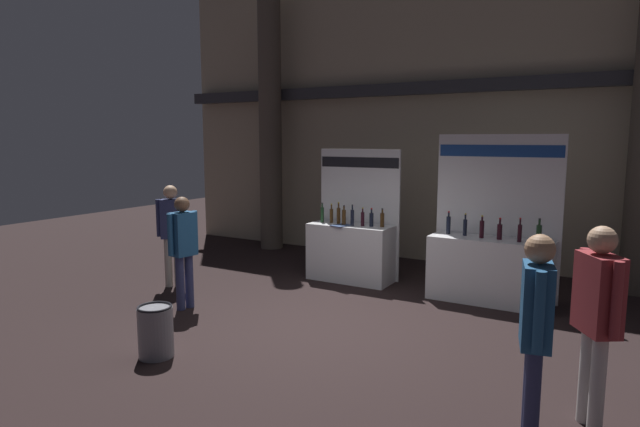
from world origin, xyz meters
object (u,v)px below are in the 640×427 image
object	(u,v)px
exhibitor_booth_1	(491,262)
trash_bin	(156,331)
visitor_1	(183,243)
visitor_0	(536,322)
exhibitor_booth_0	(352,247)
visitor_4	(172,228)
visitor_2	(597,308)

from	to	relation	value
exhibitor_booth_1	trash_bin	world-z (taller)	exhibitor_booth_1
visitor_1	visitor_0	bearing A→B (deg)	86.12
exhibitor_booth_1	visitor_0	xyz separation A→B (m)	(1.18, -3.80, 0.42)
exhibitor_booth_0	visitor_1	distance (m)	3.02
trash_bin	visitor_1	bearing A→B (deg)	123.60
trash_bin	visitor_4	xyz separation A→B (m)	(-1.99, 2.23, 0.71)
exhibitor_booth_0	exhibitor_booth_1	distance (m)	2.40
visitor_2	visitor_4	distance (m)	6.55
visitor_0	visitor_4	world-z (taller)	visitor_0
visitor_0	visitor_4	xyz separation A→B (m)	(-5.99, 1.98, -0.04)
visitor_2	visitor_4	size ratio (longest dim) A/B	1.03
visitor_0	visitor_1	distance (m)	5.12
visitor_0	visitor_2	xyz separation A→B (m)	(0.40, 0.56, 0.02)
visitor_1	exhibitor_booth_0	bearing A→B (deg)	162.04
trash_bin	visitor_4	size ratio (longest dim) A/B	0.35
exhibitor_booth_1	visitor_4	world-z (taller)	exhibitor_booth_1
visitor_2	visitor_4	xyz separation A→B (m)	(-6.40, 1.41, -0.06)
exhibitor_booth_0	visitor_2	size ratio (longest dim) A/B	1.30
exhibitor_booth_1	trash_bin	xyz separation A→B (m)	(-2.82, -4.06, -0.32)
visitor_0	visitor_2	size ratio (longest dim) A/B	0.99
trash_bin	visitor_4	bearing A→B (deg)	131.71
exhibitor_booth_0	exhibitor_booth_1	xyz separation A→B (m)	(2.40, -0.06, 0.02)
exhibitor_booth_0	visitor_0	size ratio (longest dim) A/B	1.31
exhibitor_booth_1	visitor_1	world-z (taller)	exhibitor_booth_1
exhibitor_booth_1	visitor_4	size ratio (longest dim) A/B	1.48
visitor_1	visitor_2	distance (m)	5.41
exhibitor_booth_1	visitor_0	bearing A→B (deg)	-72.81
trash_bin	visitor_2	world-z (taller)	visitor_2
visitor_0	visitor_1	size ratio (longest dim) A/B	1.06
trash_bin	visitor_0	size ratio (longest dim) A/B	0.34
trash_bin	visitor_0	world-z (taller)	visitor_0
trash_bin	visitor_4	world-z (taller)	visitor_4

